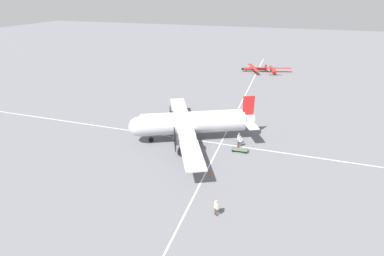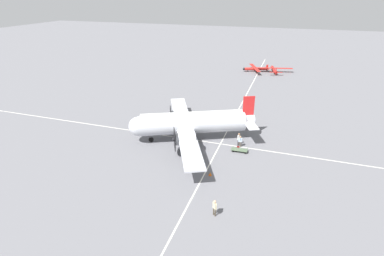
{
  "view_description": "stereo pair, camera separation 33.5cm",
  "coord_description": "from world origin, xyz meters",
  "px_view_note": "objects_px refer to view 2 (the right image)",
  "views": [
    {
      "loc": [
        11.78,
        -36.48,
        19.4
      ],
      "look_at": [
        0.0,
        0.0,
        1.81
      ],
      "focal_mm": 28.0,
      "sensor_mm": 36.0,
      "label": 1
    },
    {
      "loc": [
        12.1,
        -36.37,
        19.4
      ],
      "look_at": [
        0.0,
        0.0,
        1.81
      ],
      "focal_mm": 28.0,
      "sensor_mm": 36.0,
      "label": 2
    }
  ],
  "objects_px": {
    "baggage_cart": "(239,150)",
    "traffic_cone": "(210,174)",
    "airliner_main": "(189,123)",
    "passenger_boarding": "(239,138)",
    "suitcase_near_door": "(238,148)",
    "light_aircraft_distant": "(255,69)",
    "light_aircraft_taxiing": "(274,69)",
    "ramp_agent": "(240,140)",
    "crew_foreground": "(215,206)"
  },
  "relations": [
    {
      "from": "ramp_agent",
      "to": "passenger_boarding",
      "type": "bearing_deg",
      "value": -65.26
    },
    {
      "from": "airliner_main",
      "to": "passenger_boarding",
      "type": "height_order",
      "value": "airliner_main"
    },
    {
      "from": "airliner_main",
      "to": "baggage_cart",
      "type": "xyz_separation_m",
      "value": [
        7.53,
        -1.22,
        -2.37
      ]
    },
    {
      "from": "baggage_cart",
      "to": "traffic_cone",
      "type": "distance_m",
      "value": 6.99
    },
    {
      "from": "baggage_cart",
      "to": "light_aircraft_taxiing",
      "type": "xyz_separation_m",
      "value": [
        0.9,
        45.06,
        0.52
      ]
    },
    {
      "from": "suitcase_near_door",
      "to": "traffic_cone",
      "type": "xyz_separation_m",
      "value": [
        -1.91,
        -7.28,
        -0.01
      ]
    },
    {
      "from": "airliner_main",
      "to": "crew_foreground",
      "type": "bearing_deg",
      "value": 92.02
    },
    {
      "from": "airliner_main",
      "to": "light_aircraft_taxiing",
      "type": "height_order",
      "value": "airliner_main"
    },
    {
      "from": "crew_foreground",
      "to": "baggage_cart",
      "type": "distance_m",
      "value": 13.09
    },
    {
      "from": "traffic_cone",
      "to": "passenger_boarding",
      "type": "bearing_deg",
      "value": 78.33
    },
    {
      "from": "airliner_main",
      "to": "light_aircraft_distant",
      "type": "distance_m",
      "value": 43.37
    },
    {
      "from": "ramp_agent",
      "to": "light_aircraft_taxiing",
      "type": "distance_m",
      "value": 43.71
    },
    {
      "from": "light_aircraft_taxiing",
      "to": "crew_foreground",
      "type": "bearing_deg",
      "value": 165.55
    },
    {
      "from": "ramp_agent",
      "to": "traffic_cone",
      "type": "bearing_deg",
      "value": 68.66
    },
    {
      "from": "crew_foreground",
      "to": "passenger_boarding",
      "type": "xyz_separation_m",
      "value": [
        -0.42,
        14.88,
        0.04
      ]
    },
    {
      "from": "airliner_main",
      "to": "crew_foreground",
      "type": "height_order",
      "value": "airliner_main"
    },
    {
      "from": "suitcase_near_door",
      "to": "light_aircraft_taxiing",
      "type": "distance_m",
      "value": 44.43
    },
    {
      "from": "light_aircraft_taxiing",
      "to": "traffic_cone",
      "type": "height_order",
      "value": "light_aircraft_taxiing"
    },
    {
      "from": "passenger_boarding",
      "to": "light_aircraft_taxiing",
      "type": "relative_size",
      "value": 0.19
    },
    {
      "from": "passenger_boarding",
      "to": "light_aircraft_taxiing",
      "type": "xyz_separation_m",
      "value": [
        1.37,
        43.24,
        -0.31
      ]
    },
    {
      "from": "baggage_cart",
      "to": "ramp_agent",
      "type": "bearing_deg",
      "value": -84.11
    },
    {
      "from": "suitcase_near_door",
      "to": "light_aircraft_taxiing",
      "type": "xyz_separation_m",
      "value": [
        1.2,
        44.41,
        0.58
      ]
    },
    {
      "from": "airliner_main",
      "to": "ramp_agent",
      "type": "height_order",
      "value": "airliner_main"
    },
    {
      "from": "crew_foreground",
      "to": "baggage_cart",
      "type": "height_order",
      "value": "crew_foreground"
    },
    {
      "from": "crew_foreground",
      "to": "ramp_agent",
      "type": "bearing_deg",
      "value": 128.94
    },
    {
      "from": "passenger_boarding",
      "to": "airliner_main",
      "type": "bearing_deg",
      "value": -58.09
    },
    {
      "from": "suitcase_near_door",
      "to": "baggage_cart",
      "type": "height_order",
      "value": "baggage_cart"
    },
    {
      "from": "crew_foreground",
      "to": "traffic_cone",
      "type": "distance_m",
      "value": 6.84
    },
    {
      "from": "traffic_cone",
      "to": "airliner_main",
      "type": "bearing_deg",
      "value": 124.08
    },
    {
      "from": "ramp_agent",
      "to": "light_aircraft_taxiing",
      "type": "bearing_deg",
      "value": -98.51
    },
    {
      "from": "ramp_agent",
      "to": "light_aircraft_taxiing",
      "type": "relative_size",
      "value": 0.17
    },
    {
      "from": "suitcase_near_door",
      "to": "light_aircraft_taxiing",
      "type": "height_order",
      "value": "light_aircraft_taxiing"
    },
    {
      "from": "passenger_boarding",
      "to": "suitcase_near_door",
      "type": "xyz_separation_m",
      "value": [
        0.17,
        -1.17,
        -0.89
      ]
    },
    {
      "from": "baggage_cart",
      "to": "suitcase_near_door",
      "type": "bearing_deg",
      "value": -67.04
    },
    {
      "from": "passenger_boarding",
      "to": "baggage_cart",
      "type": "relative_size",
      "value": 0.83
    },
    {
      "from": "airliner_main",
      "to": "suitcase_near_door",
      "type": "relative_size",
      "value": 47.04
    },
    {
      "from": "airliner_main",
      "to": "baggage_cart",
      "type": "distance_m",
      "value": 7.99
    },
    {
      "from": "crew_foreground",
      "to": "ramp_agent",
      "type": "relative_size",
      "value": 1.07
    },
    {
      "from": "crew_foreground",
      "to": "airliner_main",
      "type": "bearing_deg",
      "value": 156.03
    },
    {
      "from": "passenger_boarding",
      "to": "ramp_agent",
      "type": "bearing_deg",
      "value": 58.93
    },
    {
      "from": "airliner_main",
      "to": "light_aircraft_distant",
      "type": "bearing_deg",
      "value": -120.5
    },
    {
      "from": "passenger_boarding",
      "to": "traffic_cone",
      "type": "bearing_deg",
      "value": 15.43
    },
    {
      "from": "passenger_boarding",
      "to": "ramp_agent",
      "type": "distance_m",
      "value": 0.55
    },
    {
      "from": "light_aircraft_distant",
      "to": "light_aircraft_taxiing",
      "type": "height_order",
      "value": "light_aircraft_taxiing"
    },
    {
      "from": "crew_foreground",
      "to": "traffic_cone",
      "type": "height_order",
      "value": "crew_foreground"
    },
    {
      "from": "airliner_main",
      "to": "ramp_agent",
      "type": "relative_size",
      "value": 13.54
    },
    {
      "from": "passenger_boarding",
      "to": "suitcase_near_door",
      "type": "bearing_deg",
      "value": 35.4
    },
    {
      "from": "airliner_main",
      "to": "light_aircraft_distant",
      "type": "relative_size",
      "value": 2.51
    },
    {
      "from": "crew_foreground",
      "to": "light_aircraft_distant",
      "type": "distance_m",
      "value": 57.58
    },
    {
      "from": "passenger_boarding",
      "to": "light_aircraft_distant",
      "type": "bearing_deg",
      "value": -148.37
    }
  ]
}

